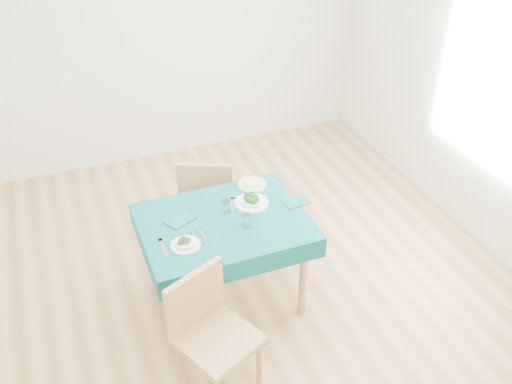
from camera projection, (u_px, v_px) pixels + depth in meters
name	position (u px, v px, depth m)	size (l,w,h in m)	color
room_shell	(256.00, 131.00, 3.86)	(4.02, 4.52, 2.73)	olive
table	(226.00, 261.00, 4.22)	(1.16, 0.88, 0.76)	#075152
chair_near	(217.00, 326.00, 3.47)	(0.44, 0.49, 1.11)	#A17E4C
chair_far	(209.00, 181.00, 4.79)	(0.45, 0.49, 1.12)	#A17E4C
bowl_near	(185.00, 242.00, 3.76)	(0.20, 0.20, 0.06)	white
bowl_far	(252.00, 199.00, 4.16)	(0.25, 0.25, 0.08)	white
fork_near	(164.00, 247.00, 3.77)	(0.03, 0.20, 0.00)	silver
knife_near	(200.00, 232.00, 3.90)	(0.01, 0.19, 0.00)	silver
fork_far	(233.00, 204.00, 4.17)	(0.02, 0.19, 0.00)	silver
knife_far	(289.00, 197.00, 4.25)	(0.02, 0.20, 0.00)	silver
napkin_near	(180.00, 219.00, 4.01)	(0.20, 0.14, 0.01)	#0A5B5A
napkin_far	(296.00, 202.00, 4.19)	(0.18, 0.13, 0.01)	#0A5B5A
tumbler_center	(225.00, 206.00, 4.08)	(0.07, 0.07, 0.09)	white
tumbler_side	(247.00, 220.00, 3.94)	(0.07, 0.07, 0.09)	white
side_plate	(252.00, 185.00, 4.38)	(0.22, 0.22, 0.01)	#BFD96A
bread_slice	(252.00, 183.00, 4.37)	(0.11, 0.11, 0.02)	beige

